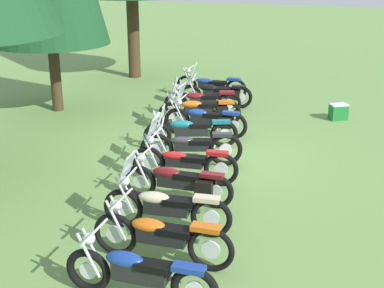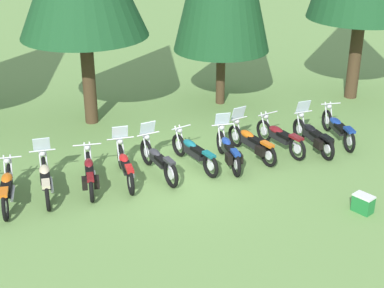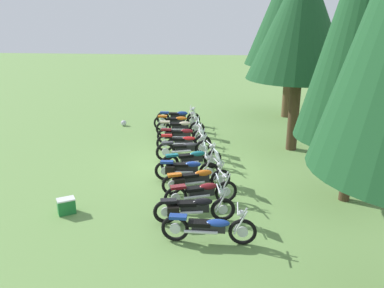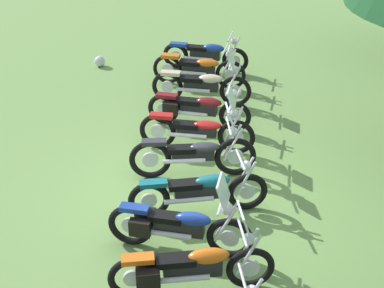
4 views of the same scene
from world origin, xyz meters
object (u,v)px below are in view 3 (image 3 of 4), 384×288
object	(u,v)px
motorcycle_5	(186,148)
picnic_cooler	(66,206)
motorcycle_2	(181,127)
pine_tree_0	(294,2)
motorcycle_6	(192,159)
motorcycle_11	(209,227)
motorcycle_7	(186,168)
dropped_helmet	(124,123)
motorcycle_0	(179,117)
motorcycle_10	(194,207)
motorcycle_3	(181,135)
pine_tree_2	(368,14)
motorcycle_8	(196,178)
motorcycle_1	(177,121)
motorcycle_4	(184,141)
pine_tree_1	(301,19)
motorcycle_9	(202,192)

from	to	relation	value
motorcycle_5	picnic_cooler	distance (m)	5.55
motorcycle_2	pine_tree_0	bearing A→B (deg)	34.00
motorcycle_2	motorcycle_6	distance (m)	4.20
motorcycle_5	motorcycle_11	xyz separation A→B (m)	(5.88, 1.19, -0.03)
motorcycle_6	motorcycle_7	distance (m)	1.00
dropped_helmet	motorcycle_0	bearing A→B (deg)	97.67
motorcycle_2	motorcycle_10	bearing A→B (deg)	-85.28
picnic_cooler	motorcycle_3	bearing A→B (deg)	158.67
motorcycle_3	motorcycle_11	bearing A→B (deg)	-78.87
pine_tree_0	pine_tree_2	world-z (taller)	pine_tree_0
picnic_cooler	motorcycle_8	bearing A→B (deg)	116.34
motorcycle_6	motorcycle_11	distance (m)	4.87
motorcycle_11	pine_tree_0	size ratio (longest dim) A/B	0.26
motorcycle_5	motorcycle_7	size ratio (longest dim) A/B	1.00
motorcycle_11	pine_tree_0	distance (m)	14.68
motorcycle_1	motorcycle_7	distance (m)	6.13
motorcycle_3	motorcycle_4	size ratio (longest dim) A/B	0.97
motorcycle_4	motorcycle_8	size ratio (longest dim) A/B	1.04
dropped_helmet	motorcycle_1	bearing A→B (deg)	77.45
motorcycle_7	pine_tree_1	xyz separation A→B (m)	(-3.73, 4.07, 4.80)
motorcycle_0	motorcycle_4	bearing A→B (deg)	-80.53
picnic_cooler	motorcycle_1	bearing A→B (deg)	166.05
motorcycle_2	motorcycle_4	distance (m)	2.13
motorcycle_7	motorcycle_10	distance (m)	2.83
motorcycle_9	motorcycle_5	bearing A→B (deg)	82.51
motorcycle_0	motorcycle_9	size ratio (longest dim) A/B	1.03
motorcycle_3	motorcycle_9	xyz separation A→B (m)	(5.74, 1.28, 0.02)
motorcycle_6	motorcycle_9	xyz separation A→B (m)	(2.77, 0.53, 0.01)
motorcycle_11	pine_tree_1	size ratio (longest dim) A/B	0.32
dropped_helmet	motorcycle_2	bearing A→B (deg)	63.34
motorcycle_3	motorcycle_10	bearing A→B (deg)	-81.06
motorcycle_0	picnic_cooler	world-z (taller)	motorcycle_0
motorcycle_5	pine_tree_2	distance (m)	7.87
motorcycle_0	motorcycle_11	bearing A→B (deg)	-79.97
motorcycle_0	pine_tree_2	xyz separation A→B (m)	(8.03, 6.11, 5.03)
motorcycle_1	pine_tree_1	distance (m)	7.38
motorcycle_6	pine_tree_2	xyz separation A→B (m)	(1.99, 4.89, 5.03)
pine_tree_2	dropped_helmet	size ratio (longest dim) A/B	31.26
pine_tree_1	dropped_helmet	xyz separation A→B (m)	(-2.93, -7.94, -5.12)
picnic_cooler	dropped_helmet	bearing A→B (deg)	-175.81
motorcycle_4	motorcycle_8	bearing A→B (deg)	-83.06
motorcycle_7	dropped_helmet	xyz separation A→B (m)	(-6.66, -3.88, -0.32)
motorcycle_6	motorcycle_9	distance (m)	2.82
motorcycle_4	dropped_helmet	distance (m)	5.07
motorcycle_1	pine_tree_1	xyz separation A→B (m)	(2.30, 5.12, 4.80)
motorcycle_9	motorcycle_11	xyz separation A→B (m)	(2.02, 0.32, -0.01)
motorcycle_4	motorcycle_5	xyz separation A→B (m)	(0.92, 0.15, 0.01)
motorcycle_1	motorcycle_2	size ratio (longest dim) A/B	1.00
motorcycle_5	motorcycle_8	world-z (taller)	motorcycle_5
motorcycle_7	pine_tree_0	distance (m)	11.75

